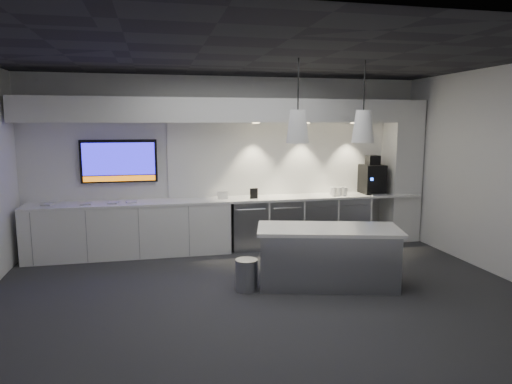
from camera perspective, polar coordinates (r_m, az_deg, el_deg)
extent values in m
plane|color=#2E2E31|center=(6.08, 0.80, -12.54)|extent=(7.00, 7.00, 0.00)
plane|color=black|center=(5.73, 0.87, 16.71)|extent=(7.00, 7.00, 0.00)
plane|color=white|center=(8.15, -3.23, 3.72)|extent=(7.00, 0.00, 7.00)
plane|color=white|center=(3.36, 10.75, -3.46)|extent=(7.00, 0.00, 7.00)
plane|color=white|center=(7.35, 28.45, 2.16)|extent=(0.00, 7.00, 7.00)
cube|color=white|center=(7.91, -2.81, -0.95)|extent=(6.80, 0.65, 0.04)
cube|color=white|center=(7.90, -15.44, -4.60)|extent=(3.30, 0.63, 0.86)
cube|color=#95989D|center=(8.05, -1.03, -4.09)|extent=(0.60, 0.61, 0.85)
cube|color=#95989D|center=(8.19, 3.30, -3.87)|extent=(0.60, 0.61, 0.85)
cube|color=#95989D|center=(8.38, 7.46, -3.64)|extent=(0.60, 0.61, 0.85)
cube|color=#95989D|center=(8.61, 11.41, -3.41)|extent=(0.60, 0.61, 0.85)
cube|color=white|center=(8.41, 4.90, 4.19)|extent=(4.60, 0.03, 1.30)
cube|color=white|center=(7.83, -2.93, 10.11)|extent=(6.90, 0.60, 0.40)
cube|color=white|center=(8.98, 17.71, 2.50)|extent=(0.55, 0.55, 2.60)
cube|color=black|center=(8.01, -16.74, 3.72)|extent=(1.25, 0.06, 0.72)
cube|color=#1C15C6|center=(7.98, -16.77, 3.98)|extent=(1.17, 0.00, 0.54)
cube|color=#D0680C|center=(8.01, -16.67, 1.63)|extent=(1.17, 0.00, 0.09)
cube|color=#95989D|center=(6.32, 8.95, -8.17)|extent=(1.93, 1.16, 0.76)
cube|color=white|center=(6.22, 9.04, -4.62)|extent=(2.04, 1.27, 0.05)
cylinder|color=#95989D|center=(6.12, -1.19, -10.31)|extent=(0.39, 0.39, 0.42)
cube|color=black|center=(8.72, 14.31, 1.58)|extent=(0.39, 0.44, 0.53)
cube|color=black|center=(8.69, 14.39, 3.88)|extent=(0.22, 0.22, 0.17)
cube|color=#95989D|center=(8.55, 14.96, -0.28)|extent=(0.29, 0.21, 0.03)
cube|color=black|center=(7.87, -0.27, -0.18)|extent=(0.14, 0.04, 0.18)
cube|color=white|center=(7.82, -4.18, -0.41)|extent=(0.18, 0.03, 0.14)
cube|color=#BDBDBD|center=(7.95, -24.59, -1.45)|extent=(0.20, 0.20, 0.02)
cube|color=#BDBDBD|center=(7.79, -20.51, -1.41)|extent=(0.17, 0.17, 0.02)
cube|color=#BDBDBD|center=(7.75, -17.42, -1.30)|extent=(0.18, 0.18, 0.02)
cube|color=#BDBDBD|center=(7.74, -15.34, -1.22)|extent=(0.19, 0.19, 0.02)
cone|color=white|center=(5.91, 5.23, 8.15)|extent=(0.30, 0.30, 0.42)
cylinder|color=black|center=(5.93, 5.31, 13.59)|extent=(0.02, 0.02, 0.70)
cone|color=white|center=(6.24, 13.24, 7.99)|extent=(0.30, 0.30, 0.42)
cylinder|color=black|center=(6.26, 13.42, 13.13)|extent=(0.02, 0.02, 0.70)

